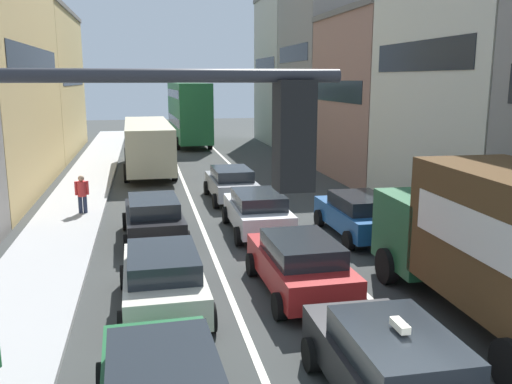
% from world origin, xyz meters
% --- Properties ---
extents(sidewalk_left, '(2.60, 64.00, 0.14)m').
position_xyz_m(sidewalk_left, '(-6.70, 20.00, 0.07)').
color(sidewalk_left, '#A5A5A5').
rests_on(sidewalk_left, ground).
extents(lane_stripe_left, '(0.16, 60.00, 0.01)m').
position_xyz_m(lane_stripe_left, '(-1.70, 20.00, 0.01)').
color(lane_stripe_left, silver).
rests_on(lane_stripe_left, ground).
extents(lane_stripe_right, '(0.16, 60.00, 0.01)m').
position_xyz_m(lane_stripe_right, '(1.70, 20.00, 0.01)').
color(lane_stripe_right, silver).
rests_on(lane_stripe_right, ground).
extents(building_row_right, '(7.20, 43.90, 13.12)m').
position_xyz_m(building_row_right, '(9.90, 22.98, 5.68)').
color(building_row_right, '#B2ADA3').
rests_on(building_row_right, ground).
extents(traffic_light_pole, '(3.58, 0.38, 5.50)m').
position_xyz_m(traffic_light_pole, '(-4.45, -1.81, 3.82)').
color(traffic_light_pole, '#2D2D33').
rests_on(traffic_light_pole, ground).
extents(removalist_box_truck, '(2.83, 7.75, 3.58)m').
position_xyz_m(removalist_box_truck, '(3.70, 4.06, 1.97)').
color(removalist_box_truck, '#1E5933').
rests_on(removalist_box_truck, ground).
extents(taxi_centre_lane_front, '(2.09, 4.32, 1.66)m').
position_xyz_m(taxi_centre_lane_front, '(0.13, 1.61, 0.80)').
color(taxi_centre_lane_front, black).
rests_on(taxi_centre_lane_front, ground).
extents(sedan_centre_lane_second, '(2.13, 4.33, 1.49)m').
position_xyz_m(sedan_centre_lane_second, '(0.07, 6.83, 0.80)').
color(sedan_centre_lane_second, '#A51E1E').
rests_on(sedan_centre_lane_second, ground).
extents(wagon_left_lane_second, '(2.12, 4.33, 1.49)m').
position_xyz_m(wagon_left_lane_second, '(-3.37, 6.52, 0.80)').
color(wagon_left_lane_second, beige).
rests_on(wagon_left_lane_second, ground).
extents(hatchback_centre_lane_third, '(2.08, 4.31, 1.49)m').
position_xyz_m(hatchback_centre_lane_third, '(0.17, 12.56, 0.80)').
color(hatchback_centre_lane_third, silver).
rests_on(hatchback_centre_lane_third, ground).
extents(sedan_left_lane_third, '(2.21, 4.37, 1.49)m').
position_xyz_m(sedan_left_lane_third, '(-3.46, 12.39, 0.80)').
color(sedan_left_lane_third, black).
rests_on(sedan_left_lane_third, ground).
extents(coupe_centre_lane_fourth, '(2.12, 4.33, 1.49)m').
position_xyz_m(coupe_centre_lane_fourth, '(0.09, 17.98, 0.80)').
color(coupe_centre_lane_fourth, gray).
rests_on(coupe_centre_lane_fourth, ground).
extents(sedan_right_lane_behind_truck, '(2.09, 4.32, 1.49)m').
position_xyz_m(sedan_right_lane_behind_truck, '(3.50, 11.37, 0.80)').
color(sedan_right_lane_behind_truck, '#194C8C').
rests_on(sedan_right_lane_behind_truck, ground).
extents(bus_mid_queue_primary, '(2.98, 10.55, 2.90)m').
position_xyz_m(bus_mid_queue_primary, '(-3.46, 26.60, 1.76)').
color(bus_mid_queue_primary, '#BFB793').
rests_on(bus_mid_queue_primary, ground).
extents(bus_far_queue_secondary, '(3.05, 10.58, 5.06)m').
position_xyz_m(bus_far_queue_secondary, '(0.05, 39.79, 2.83)').
color(bus_far_queue_secondary, '#1E6033').
rests_on(bus_far_queue_secondary, ground).
extents(pedestrian_near_kerb, '(0.54, 0.34, 1.66)m').
position_xyz_m(pedestrian_near_kerb, '(-6.16, 16.28, 0.95)').
color(pedestrian_near_kerb, '#262D47').
rests_on(pedestrian_near_kerb, ground).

